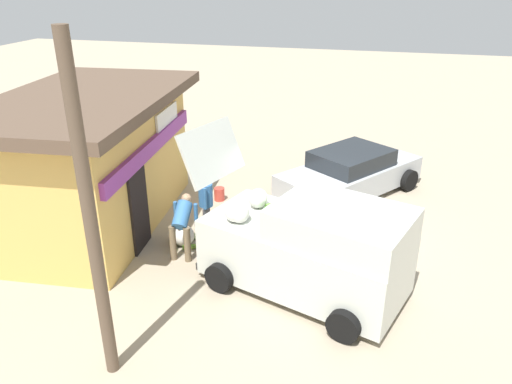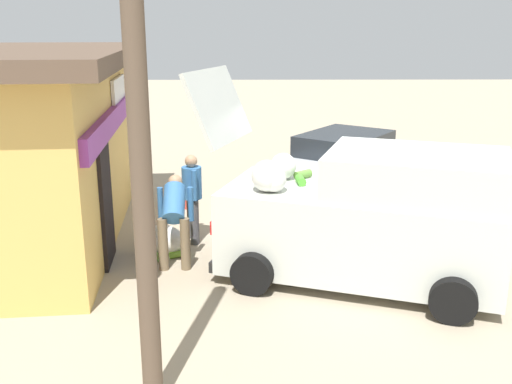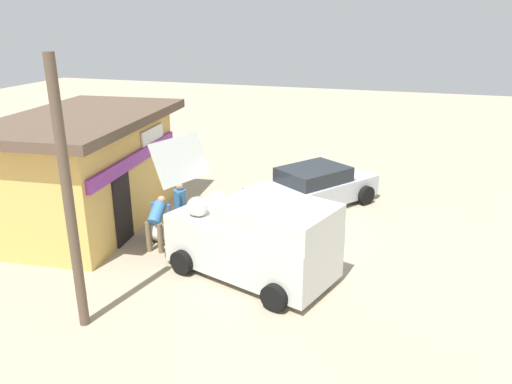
{
  "view_description": "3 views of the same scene",
  "coord_description": "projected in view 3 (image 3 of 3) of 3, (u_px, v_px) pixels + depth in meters",
  "views": [
    {
      "loc": [
        -10.79,
        -1.34,
        5.98
      ],
      "look_at": [
        -0.74,
        1.26,
        1.27
      ],
      "focal_mm": 34.86,
      "sensor_mm": 36.0,
      "label": 1
    },
    {
      "loc": [
        -10.51,
        1.49,
        3.69
      ],
      "look_at": [
        -0.5,
        1.38,
        0.81
      ],
      "focal_mm": 41.22,
      "sensor_mm": 36.0,
      "label": 2
    },
    {
      "loc": [
        -12.61,
        -3.44,
        5.94
      ],
      "look_at": [
        0.05,
        0.5,
        1.21
      ],
      "focal_mm": 34.94,
      "sensor_mm": 36.0,
      "label": 3
    }
  ],
  "objects": [
    {
      "name": "ground_plane",
      "position": [
        272.0,
        234.0,
        14.3
      ],
      "size": [
        60.0,
        60.0,
        0.0
      ],
      "primitive_type": "plane",
      "color": "tan"
    },
    {
      "name": "storefront_bar",
      "position": [
        88.0,
        169.0,
        14.47
      ],
      "size": [
        6.67,
        4.36,
        3.31
      ],
      "color": "#E0B259",
      "rests_on": "ground_plane"
    },
    {
      "name": "delivery_van",
      "position": [
        255.0,
        237.0,
        11.73
      ],
      "size": [
        3.16,
        4.77,
        3.04
      ],
      "color": "silver",
      "rests_on": "ground_plane"
    },
    {
      "name": "parked_sedan",
      "position": [
        313.0,
        188.0,
        16.2
      ],
      "size": [
        4.62,
        4.02,
        1.31
      ],
      "color": "#B2B7BC",
      "rests_on": "ground_plane"
    },
    {
      "name": "vendor_standing",
      "position": [
        180.0,
        205.0,
        14.02
      ],
      "size": [
        0.55,
        0.42,
        1.55
      ],
      "color": "#4C4C51",
      "rests_on": "ground_plane"
    },
    {
      "name": "customer_bending",
      "position": [
        157.0,
        219.0,
        13.13
      ],
      "size": [
        0.77,
        0.57,
        1.38
      ],
      "color": "#726047",
      "rests_on": "ground_plane"
    },
    {
      "name": "unloaded_banana_pile",
      "position": [
        158.0,
        232.0,
        13.84
      ],
      "size": [
        0.87,
        0.91,
        0.48
      ],
      "color": "silver",
      "rests_on": "ground_plane"
    },
    {
      "name": "paint_bucket",
      "position": [
        198.0,
        203.0,
        16.09
      ],
      "size": [
        0.29,
        0.29,
        0.37
      ],
      "primitive_type": "cylinder",
      "color": "#BF3F33",
      "rests_on": "ground_plane"
    },
    {
      "name": "utility_pole",
      "position": [
        68.0,
        201.0,
        9.25
      ],
      "size": [
        0.2,
        0.2,
        5.36
      ],
      "primitive_type": "cylinder",
      "color": "brown",
      "rests_on": "ground_plane"
    }
  ]
}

